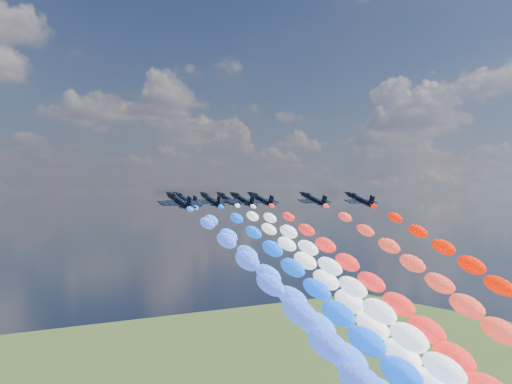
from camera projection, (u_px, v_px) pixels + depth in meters
jet_0 at (179, 201)px, 141.19m from camera, size 10.08×13.55×6.67m
trail_0 at (344, 384)px, 95.13m from camera, size 6.44×105.91×56.01m
jet_1 at (185, 200)px, 155.24m from camera, size 10.12×13.58×6.67m
trail_1 at (332, 359)px, 109.18m from camera, size 6.44×105.91×56.01m
jet_2 at (211, 200)px, 166.64m from camera, size 10.36×13.76×6.67m
trail_2 at (353, 343)px, 120.58m from camera, size 6.44×105.91×56.01m
jet_3 at (242, 200)px, 169.31m from camera, size 10.02×13.51×6.67m
trail_3 at (394, 340)px, 123.25m from camera, size 6.44×105.91×56.01m
jet_4 at (228, 199)px, 179.94m from camera, size 9.74×13.31×6.67m
trail_4 at (362, 328)px, 133.88m from camera, size 6.44×105.91×56.01m
jet_5 at (261, 199)px, 176.52m from camera, size 10.55×13.89×6.67m
trail_5 at (410, 332)px, 130.46m from camera, size 6.44×105.91×56.01m
jet_6 at (313, 199)px, 174.63m from camera, size 9.77×13.34×6.67m
trail_6 at (484, 334)px, 128.56m from camera, size 6.44×105.91×56.01m
jet_7 at (360, 200)px, 171.12m from camera, size 9.93×13.45×6.67m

